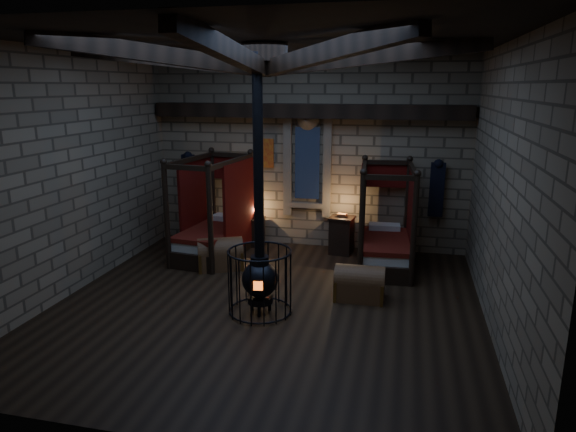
% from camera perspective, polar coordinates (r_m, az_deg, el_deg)
% --- Properties ---
extents(room, '(7.02, 7.02, 4.29)m').
position_cam_1_polar(room, '(8.06, -2.46, 15.45)').
color(room, black).
rests_on(room, ground).
extents(bed_left, '(1.30, 2.14, 2.12)m').
position_cam_1_polar(bed_left, '(11.14, -8.17, -1.76)').
color(bed_left, black).
rests_on(bed_left, ground).
extents(bed_right, '(1.17, 2.03, 2.05)m').
position_cam_1_polar(bed_right, '(10.55, 10.70, -2.89)').
color(bed_right, black).
rests_on(bed_right, ground).
extents(trunk_left, '(1.03, 0.87, 0.65)m').
position_cam_1_polar(trunk_left, '(10.40, -7.54, -4.28)').
color(trunk_left, brown).
rests_on(trunk_left, ground).
extents(trunk_right, '(0.85, 0.54, 0.62)m').
position_cam_1_polar(trunk_right, '(8.96, 7.95, -7.49)').
color(trunk_right, brown).
rests_on(trunk_right, ground).
extents(nightstand_left, '(0.46, 0.44, 0.80)m').
position_cam_1_polar(nightstand_left, '(11.76, -3.59, -1.72)').
color(nightstand_left, black).
rests_on(nightstand_left, ground).
extents(nightstand_right, '(0.57, 0.55, 0.90)m').
position_cam_1_polar(nightstand_right, '(11.25, 5.98, -2.09)').
color(nightstand_right, black).
rests_on(nightstand_right, ground).
extents(stove, '(1.03, 1.03, 4.05)m').
position_cam_1_polar(stove, '(8.25, -3.14, -6.65)').
color(stove, black).
rests_on(stove, ground).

